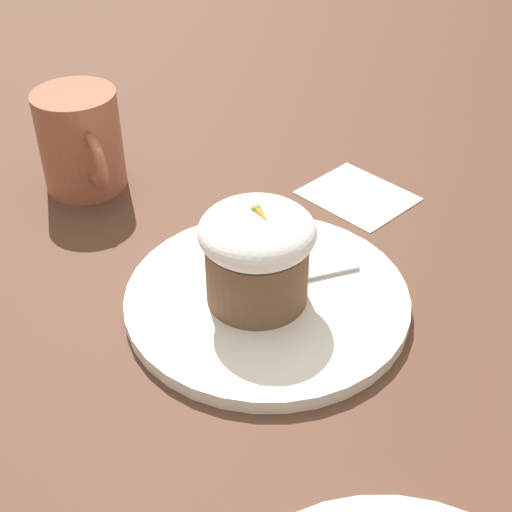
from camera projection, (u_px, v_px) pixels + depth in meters
The scene contains 6 objects.
ground_plane at pixel (267, 305), 0.63m from camera, with size 4.00×4.00×0.00m, color #513323.
dessert_plate at pixel (267, 299), 0.63m from camera, with size 0.25×0.25×0.01m.
carrot_cake at pixel (256, 251), 0.59m from camera, with size 0.10×0.10×0.09m.
spoon at pixel (272, 285), 0.63m from camera, with size 0.05×0.12×0.01m.
coffee_cup at pixel (81, 141), 0.76m from camera, with size 0.12×0.09×0.11m.
paper_napkin at pixel (358, 195), 0.77m from camera, with size 0.13×0.12×0.00m.
Camera 1 is at (0.42, -0.23, 0.42)m, focal length 50.00 mm.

